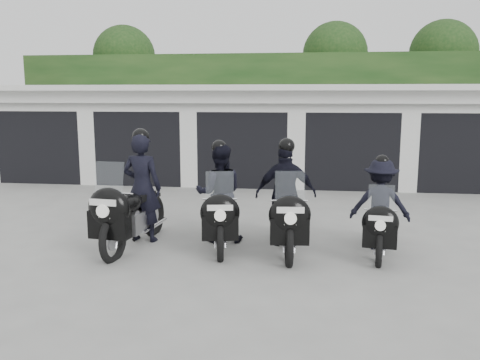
# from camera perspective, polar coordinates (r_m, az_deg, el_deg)

# --- Properties ---
(ground) EXTENTS (80.00, 80.00, 0.00)m
(ground) POSITION_cam_1_polar(r_m,az_deg,el_deg) (9.51, -3.95, -6.94)
(ground) COLOR gray
(ground) RESTS_ON ground
(garage_block) EXTENTS (16.40, 6.80, 2.96)m
(garage_block) POSITION_cam_1_polar(r_m,az_deg,el_deg) (17.13, 1.30, 5.35)
(garage_block) COLOR silver
(garage_block) RESTS_ON ground
(background_vegetation) EXTENTS (20.00, 3.90, 5.80)m
(background_vegetation) POSITION_cam_1_polar(r_m,az_deg,el_deg) (21.90, 3.67, 9.79)
(background_vegetation) COLOR black
(background_vegetation) RESTS_ON ground
(police_bike_a) EXTENTS (0.92, 2.48, 2.16)m
(police_bike_a) POSITION_cam_1_polar(r_m,az_deg,el_deg) (9.25, -11.79, -2.12)
(police_bike_a) COLOR black
(police_bike_a) RESTS_ON ground
(police_bike_b) EXTENTS (1.04, 2.22, 1.95)m
(police_bike_b) POSITION_cam_1_polar(r_m,az_deg,el_deg) (9.17, -2.32, -2.25)
(police_bike_b) COLOR black
(police_bike_b) RESTS_ON ground
(police_bike_c) EXTENTS (1.14, 2.30, 2.00)m
(police_bike_c) POSITION_cam_1_polar(r_m,az_deg,el_deg) (8.96, 5.23, -2.38)
(police_bike_c) COLOR black
(police_bike_c) RESTS_ON ground
(police_bike_d) EXTENTS (1.10, 1.98, 1.73)m
(police_bike_d) POSITION_cam_1_polar(r_m,az_deg,el_deg) (9.11, 15.45, -3.24)
(police_bike_d) COLOR black
(police_bike_d) RESTS_ON ground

